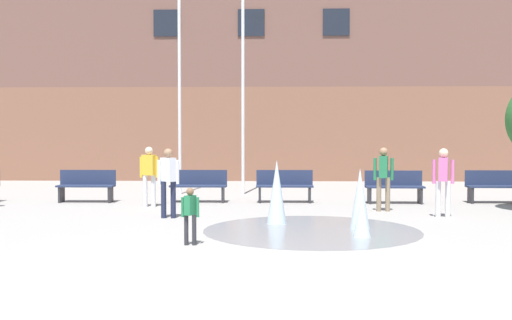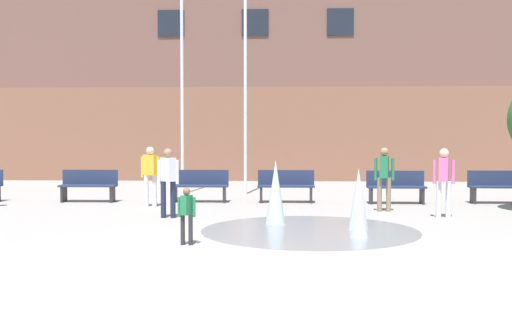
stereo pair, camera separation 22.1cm
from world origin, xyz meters
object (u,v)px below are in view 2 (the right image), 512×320
Objects in this scene: park_bench_center at (286,186)px; teen_by_trashcan at (150,172)px; child_with_pink_shirt at (187,211)px; flagpole_right at (246,54)px; park_bench_left_of_flagpoles at (89,185)px; adult_watching at (444,177)px; park_bench_far_right at (498,186)px; park_bench_near_trashcan at (396,186)px; park_bench_under_left_flagpole at (200,185)px; flagpole_left at (183,55)px; adult_near_bench at (168,177)px; adult_in_red at (384,174)px.

park_bench_center is 3.82m from teen_by_trashcan.
flagpole_right is (0.47, 9.07, 3.92)m from child_with_pink_shirt.
teen_by_trashcan is (2.01, -1.07, 0.45)m from park_bench_left_of_flagpoles.
park_bench_far_right is at bearing -18.40° from adult_watching.
child_with_pink_shirt is (-5.33, -3.67, -0.35)m from adult_watching.
park_bench_near_trashcan is 2.85m from park_bench_far_right.
park_bench_under_left_flagpole is 4.76m from flagpole_left.
flagpole_left is (0.29, 3.53, 3.56)m from teen_by_trashcan.
flagpole_left is at bearing 144.42° from park_bench_center.
park_bench_under_left_flagpole is 1.00× the size of park_bench_center.
adult_near_bench is at bearing -104.22° from flagpole_right.
teen_by_trashcan is at bearing 94.07° from adult_watching.
park_bench_under_left_flagpole is 0.19× the size of flagpole_right.
park_bench_near_trashcan is 7.94m from flagpole_left.
park_bench_left_of_flagpoles is at bearing -133.04° from flagpole_left.
adult_near_bench is at bearing -129.19° from park_bench_center.
park_bench_left_of_flagpoles is at bearing -150.44° from flagpole_right.
adult_watching is at bearing -48.09° from flagpole_right.
child_with_pink_shirt is 0.62× the size of teen_by_trashcan.
park_bench_far_right is 9.25m from adult_near_bench.
park_bench_left_of_flagpoles is at bearing -178.67° from park_bench_under_left_flagpole.
adult_near_bench is 0.19× the size of flagpole_right.
park_bench_left_of_flagpoles is at bearing 55.63° from child_with_pink_shirt.
park_bench_under_left_flagpole is at bearing -53.37° from adult_near_bench.
adult_watching is (6.02, -3.02, 0.45)m from park_bench_under_left_flagpole.
park_bench_center is 1.01× the size of teen_by_trashcan.
park_bench_center is at bearing 37.44° from teen_by_trashcan.
adult_in_red is 1.00× the size of teen_by_trashcan.
child_with_pink_shirt is at bearing -51.88° from teen_by_trashcan.
adult_in_red is at bearing 65.40° from adult_watching.
teen_by_trashcan is (-1.86, 5.54, 0.35)m from child_with_pink_shirt.
child_with_pink_shirt is (-1.74, -6.70, 0.10)m from park_bench_center.
park_bench_center is 6.93m from child_with_pink_shirt.
flagpole_left reaches higher than adult_near_bench.
flagpole_left is (-9.21, 2.35, 4.02)m from park_bench_far_right.
adult_near_bench reaches higher than park_bench_near_trashcan.
adult_watching is at bearing -79.42° from park_bench_near_trashcan.
adult_watching reaches higher than park_bench_far_right.
flagpole_left is at bearing 104.82° from teen_by_trashcan.
park_bench_center is 0.19× the size of flagpole_right.
flagpole_left reaches higher than park_bench_left_of_flagpoles.
park_bench_near_trashcan is 8.11m from child_with_pink_shirt.
teen_by_trashcan is at bearing -135.62° from park_bench_under_left_flagpole.
park_bench_far_right is 10.32m from flagpole_left.
park_bench_left_of_flagpoles is at bearing 90.94° from adult_watching.
adult_in_red is at bearing 12.20° from teen_by_trashcan.
park_bench_under_left_flagpole is 6.72m from child_with_pink_shirt.
child_with_pink_shirt is at bearing -80.19° from flagpole_left.
child_with_pink_shirt is at bearing -126.21° from park_bench_near_trashcan.
park_bench_center is at bearing 0.97° from park_bench_left_of_flagpoles.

